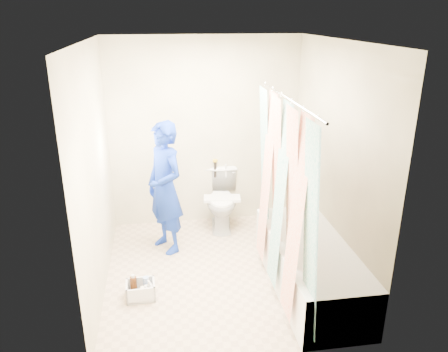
{
  "coord_description": "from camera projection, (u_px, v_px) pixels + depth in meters",
  "views": [
    {
      "loc": [
        -0.57,
        -4.03,
        2.63
      ],
      "look_at": [
        0.11,
        0.43,
        0.94
      ],
      "focal_mm": 35.0,
      "sensor_mm": 36.0,
      "label": 1
    }
  ],
  "objects": [
    {
      "name": "bathtub",
      "position": [
        310.0,
        264.0,
        4.37
      ],
      "size": [
        0.7,
        1.75,
        0.5
      ],
      "color": "white",
      "rests_on": "ground"
    },
    {
      "name": "toilet",
      "position": [
        222.0,
        199.0,
        5.63
      ],
      "size": [
        0.5,
        0.78,
        0.75
      ],
      "primitive_type": "imported",
      "rotation": [
        0.0,
        0.0,
        -0.12
      ],
      "color": "white",
      "rests_on": "ground"
    },
    {
      "name": "ceiling",
      "position": [
        219.0,
        41.0,
        3.9
      ],
      "size": [
        2.4,
        2.6,
        0.02
      ],
      "primitive_type": "cube",
      "color": "white",
      "rests_on": "wall_back"
    },
    {
      "name": "plumber",
      "position": [
        165.0,
        188.0,
        4.94
      ],
      "size": [
        0.61,
        0.67,
        1.54
      ],
      "primitive_type": "imported",
      "rotation": [
        0.0,
        0.0,
        -1.03
      ],
      "color": "#102AA3",
      "rests_on": "ground"
    },
    {
      "name": "wall_front",
      "position": [
        245.0,
        227.0,
        3.11
      ],
      "size": [
        2.4,
        0.02,
        2.4
      ],
      "primitive_type": "cube",
      "color": "beige",
      "rests_on": "ground"
    },
    {
      "name": "wall_left",
      "position": [
        95.0,
        173.0,
        4.15
      ],
      "size": [
        0.02,
        2.6,
        2.4
      ],
      "primitive_type": "cube",
      "color": "beige",
      "rests_on": "ground"
    },
    {
      "name": "cleaning_caddy",
      "position": [
        142.0,
        291.0,
        4.28
      ],
      "size": [
        0.29,
        0.24,
        0.21
      ],
      "rotation": [
        0.0,
        0.0,
        0.04
      ],
      "color": "silver",
      "rests_on": "ground"
    },
    {
      "name": "floor",
      "position": [
        220.0,
        271.0,
        4.74
      ],
      "size": [
        2.6,
        2.6,
        0.0
      ],
      "primitive_type": "plane",
      "color": "tan",
      "rests_on": "ground"
    },
    {
      "name": "wall_right",
      "position": [
        335.0,
        161.0,
        4.49
      ],
      "size": [
        0.02,
        2.6,
        2.4
      ],
      "primitive_type": "cube",
      "color": "beige",
      "rests_on": "ground"
    },
    {
      "name": "tank_lid",
      "position": [
        222.0,
        198.0,
        5.5
      ],
      "size": [
        0.48,
        0.25,
        0.03
      ],
      "primitive_type": "cube",
      "rotation": [
        0.0,
        0.0,
        -0.12
      ],
      "color": "silver",
      "rests_on": "toilet"
    },
    {
      "name": "tank_internals",
      "position": [
        218.0,
        168.0,
        5.69
      ],
      "size": [
        0.18,
        0.06,
        0.24
      ],
      "color": "black",
      "rests_on": "toilet"
    },
    {
      "name": "curtain_rod",
      "position": [
        286.0,
        98.0,
        3.73
      ],
      "size": [
        0.02,
        1.9,
        0.02
      ],
      "primitive_type": "cylinder",
      "rotation": [
        1.57,
        0.0,
        0.0
      ],
      "color": "silver",
      "rests_on": "wall_back"
    },
    {
      "name": "shower_curtain",
      "position": [
        281.0,
        198.0,
        4.06
      ],
      "size": [
        0.06,
        1.75,
        1.8
      ],
      "primitive_type": "cube",
      "color": "white",
      "rests_on": "curtain_rod"
    },
    {
      "name": "wall_back",
      "position": [
        205.0,
        134.0,
        5.52
      ],
      "size": [
        2.4,
        0.02,
        2.4
      ],
      "primitive_type": "cube",
      "color": "beige",
      "rests_on": "ground"
    }
  ]
}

